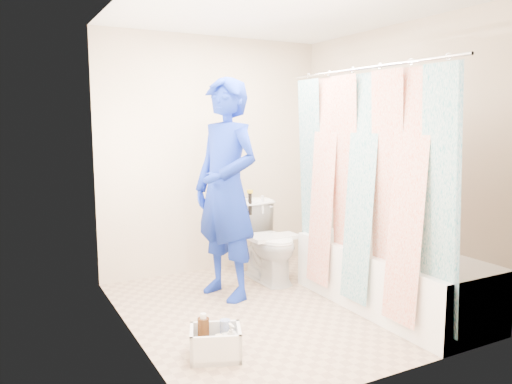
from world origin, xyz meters
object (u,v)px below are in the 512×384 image
toilet (267,242)px  cleaning_caddy (217,344)px  bathtub (390,276)px  plumber (226,189)px

toilet → cleaning_caddy: toilet is taller
toilet → cleaning_caddy: bearing=-132.2°
cleaning_caddy → bathtub: bearing=27.1°
plumber → cleaning_caddy: bearing=-45.8°
plumber → cleaning_caddy: (-0.55, -1.05, -0.87)m
bathtub → cleaning_caddy: bathtub is taller
cleaning_caddy → plumber: bearing=83.9°
plumber → cleaning_caddy: plumber is taller
toilet → plumber: size_ratio=0.40×
toilet → plumber: plumber is taller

